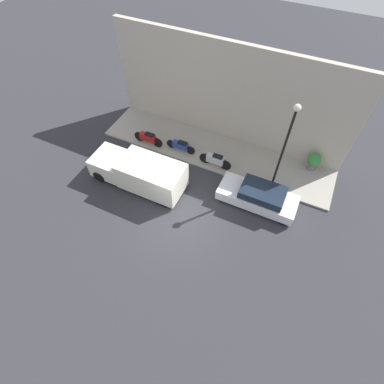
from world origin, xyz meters
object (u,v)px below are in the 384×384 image
object	(u,v)px
motorcycle_red	(148,138)
potted_plant	(314,161)
delivery_van	(139,172)
motorcycle_blue	(181,146)
scooter_silver	(215,160)
streetlamp	(287,139)
parked_car	(259,196)

from	to	relation	value
motorcycle_red	potted_plant	xyz separation A→B (m)	(2.17, -9.55, 0.17)
delivery_van	motorcycle_blue	world-z (taller)	delivery_van
scooter_silver	streetlamp	xyz separation A→B (m)	(-0.01, -3.42, 2.93)
scooter_silver	parked_car	bearing A→B (deg)	-115.29
motorcycle_red	parked_car	bearing A→B (deg)	-100.80
delivery_van	potted_plant	size ratio (longest dim) A/B	4.83
motorcycle_red	streetlamp	world-z (taller)	streetlamp
parked_car	scooter_silver	world-z (taller)	parked_car
motorcycle_red	potted_plant	distance (m)	9.79
scooter_silver	potted_plant	distance (m)	5.55
motorcycle_blue	motorcycle_red	bearing A→B (deg)	98.30
delivery_van	parked_car	bearing A→B (deg)	-77.16
parked_car	scooter_silver	distance (m)	3.36
parked_car	scooter_silver	bearing A→B (deg)	64.71
motorcycle_blue	streetlamp	world-z (taller)	streetlamp
scooter_silver	motorcycle_red	distance (m)	4.44
streetlamp	delivery_van	bearing A→B (deg)	113.15
delivery_van	motorcycle_blue	size ratio (longest dim) A/B	2.84
motorcycle_red	motorcycle_blue	bearing A→B (deg)	-81.70
parked_car	streetlamp	xyz separation A→B (m)	(1.43, -0.38, 2.94)
parked_car	potted_plant	distance (m)	4.15
delivery_van	motorcycle_red	xyz separation A→B (m)	(2.87, 1.15, -0.34)
parked_car	motorcycle_red	distance (m)	7.62
streetlamp	potted_plant	bearing A→B (deg)	-37.83
parked_car	motorcycle_blue	bearing A→B (deg)	72.24
parked_car	streetlamp	bearing A→B (deg)	-14.99
motorcycle_blue	potted_plant	world-z (taller)	potted_plant
scooter_silver	motorcycle_blue	distance (m)	2.39
delivery_van	scooter_silver	bearing A→B (deg)	-48.89
streetlamp	motorcycle_red	bearing A→B (deg)	90.01
delivery_van	motorcycle_red	distance (m)	3.11
scooter_silver	streetlamp	distance (m)	4.50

